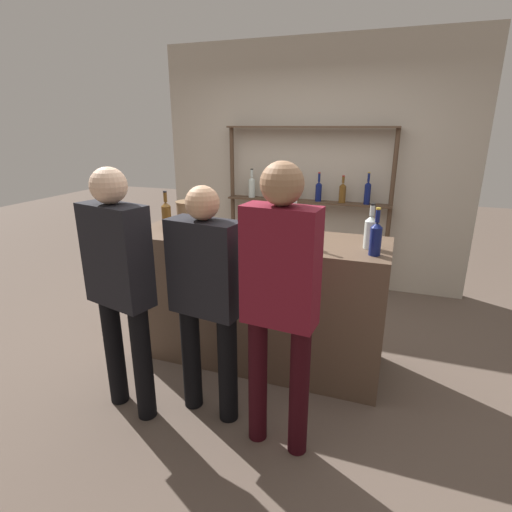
% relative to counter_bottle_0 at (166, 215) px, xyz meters
% --- Properties ---
extents(ground_plane, '(16.00, 16.00, 0.00)m').
position_rel_counter_bottle_0_xyz_m(ground_plane, '(0.78, 0.02, -1.18)').
color(ground_plane, brown).
extents(bar_counter, '(2.02, 0.68, 1.05)m').
position_rel_counter_bottle_0_xyz_m(bar_counter, '(0.78, 0.02, -0.65)').
color(bar_counter, brown).
rests_on(bar_counter, ground_plane).
extents(back_wall, '(3.62, 0.12, 2.80)m').
position_rel_counter_bottle_0_xyz_m(back_wall, '(0.78, 1.96, 0.22)').
color(back_wall, '#B2A899').
rests_on(back_wall, ground_plane).
extents(back_shelf, '(1.92, 0.18, 1.87)m').
position_rel_counter_bottle_0_xyz_m(back_shelf, '(0.77, 1.78, 0.04)').
color(back_shelf, '#4C3828').
rests_on(back_shelf, ground_plane).
extents(counter_bottle_0, '(0.08, 0.08, 0.32)m').
position_rel_counter_bottle_0_xyz_m(counter_bottle_0, '(0.00, 0.00, 0.00)').
color(counter_bottle_0, brown).
rests_on(counter_bottle_0, bar_counter).
extents(counter_bottle_1, '(0.08, 0.08, 0.32)m').
position_rel_counter_bottle_0_xyz_m(counter_bottle_1, '(1.62, 0.00, 0.00)').
color(counter_bottle_1, silver).
rests_on(counter_bottle_1, bar_counter).
extents(counter_bottle_2, '(0.08, 0.08, 0.32)m').
position_rel_counter_bottle_0_xyz_m(counter_bottle_2, '(1.67, -0.15, -0.00)').
color(counter_bottle_2, '#0F1956').
rests_on(counter_bottle_2, bar_counter).
extents(counter_bottle_3, '(0.08, 0.08, 0.38)m').
position_rel_counter_bottle_0_xyz_m(counter_bottle_3, '(1.10, -0.08, 0.03)').
color(counter_bottle_3, silver).
rests_on(counter_bottle_3, bar_counter).
extents(counter_bottle_4, '(0.09, 0.09, 0.37)m').
position_rel_counter_bottle_0_xyz_m(counter_bottle_4, '(0.93, -0.11, 0.02)').
color(counter_bottle_4, black).
rests_on(counter_bottle_4, bar_counter).
extents(wine_glass, '(0.08, 0.08, 0.14)m').
position_rel_counter_bottle_0_xyz_m(wine_glass, '(0.33, 0.04, -0.02)').
color(wine_glass, silver).
rests_on(wine_glass, bar_counter).
extents(ice_bucket, '(0.23, 0.23, 0.21)m').
position_rel_counter_bottle_0_xyz_m(ice_bucket, '(0.13, 0.16, -0.02)').
color(ice_bucket, '#846647').
rests_on(ice_bucket, bar_counter).
extents(cork_jar, '(0.13, 0.13, 0.15)m').
position_rel_counter_bottle_0_xyz_m(cork_jar, '(0.92, 0.16, -0.05)').
color(cork_jar, silver).
rests_on(cork_jar, bar_counter).
extents(customer_left, '(0.48, 0.30, 1.65)m').
position_rel_counter_bottle_0_xyz_m(customer_left, '(0.19, -0.89, -0.21)').
color(customer_left, black).
rests_on(customer_left, ground_plane).
extents(customer_center, '(0.47, 0.26, 1.55)m').
position_rel_counter_bottle_0_xyz_m(customer_center, '(0.71, -0.73, -0.28)').
color(customer_center, black).
rests_on(customer_center, ground_plane).
extents(customer_right, '(0.42, 0.22, 1.71)m').
position_rel_counter_bottle_0_xyz_m(customer_right, '(1.23, -0.86, -0.16)').
color(customer_right, black).
rests_on(customer_right, ground_plane).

